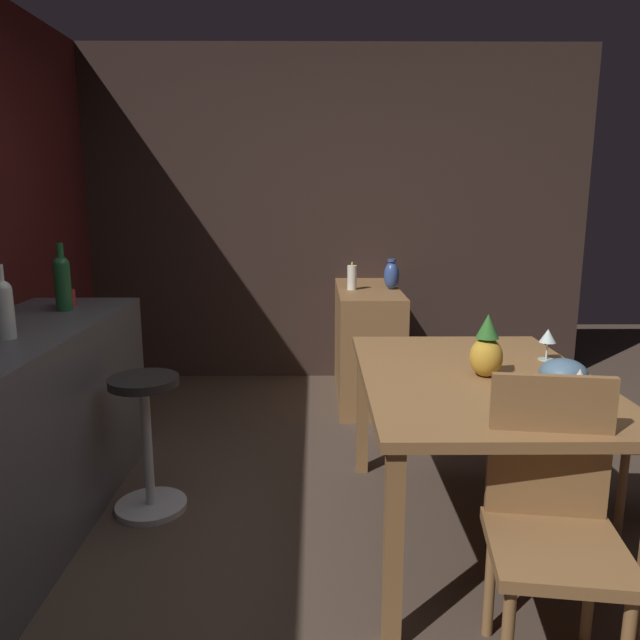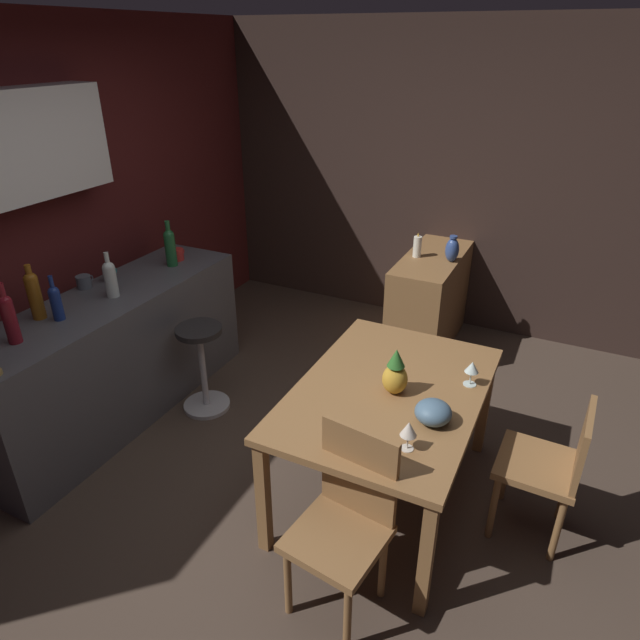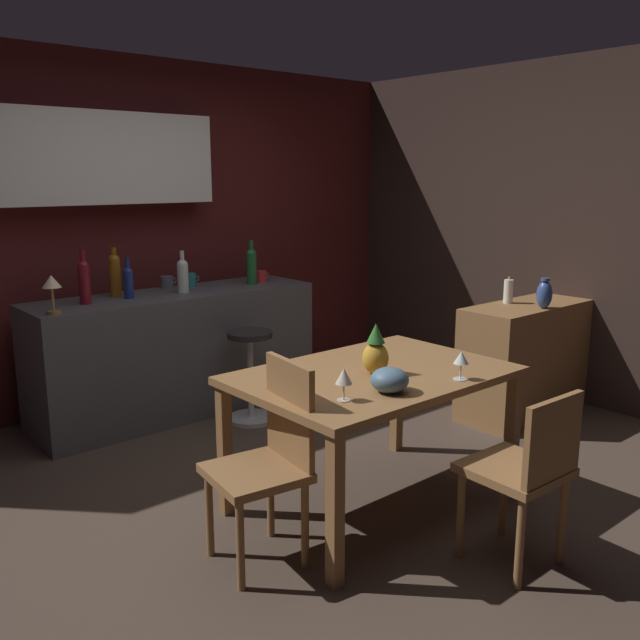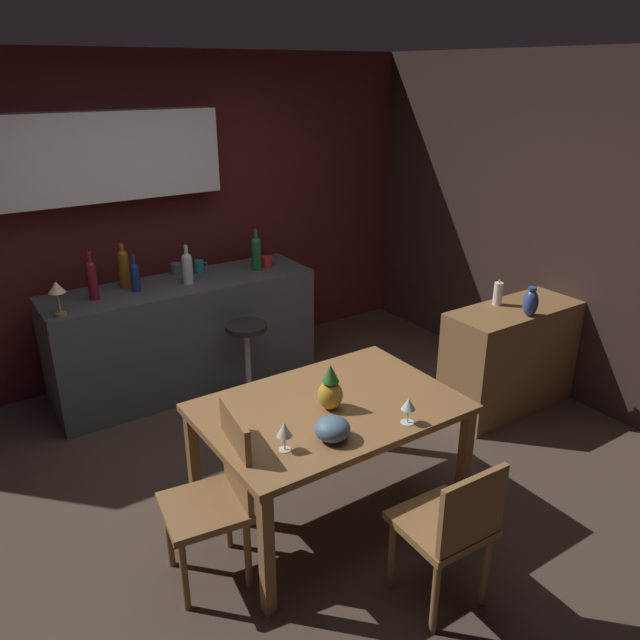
{
  "view_description": "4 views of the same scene",
  "coord_description": "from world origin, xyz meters",
  "px_view_note": "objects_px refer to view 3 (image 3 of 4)",
  "views": [
    {
      "loc": [
        -1.32,
        -2.44,
        2.43
      ],
      "look_at": [
        0.89,
        0.44,
        0.85
      ],
      "focal_mm": 30.47,
      "sensor_mm": 36.0,
      "label": 1
    },
    {
      "loc": [
        -0.59,
        -3.26,
        2.55
      ],
      "look_at": [
        0.82,
        0.46,
        0.98
      ],
      "focal_mm": 40.79,
      "sensor_mm": 36.0,
      "label": 2
    },
    {
      "loc": [
        -0.06,
        -3.03,
        2.34
      ],
      "look_at": [
        0.87,
        0.41,
        0.87
      ],
      "focal_mm": 41.83,
      "sensor_mm": 36.0,
      "label": 3
    },
    {
      "loc": [
        2.27,
        -2.92,
        2.35
      ],
      "look_at": [
        0.97,
        0.54,
        0.89
      ],
      "focal_mm": 32.0,
      "sensor_mm": 36.0,
      "label": 4
    }
  ],
  "objects_px": {
    "dining_table": "(146,453)",
    "cup_white": "(75,275)",
    "pineapple_centerpiece": "(158,410)",
    "cup_teal": "(174,260)",
    "sideboard_cabinet": "(562,437)",
    "fruit_bowl": "(227,410)",
    "counter_lamp": "(106,255)",
    "wine_bottle_cobalt": "(207,244)",
    "wine_glass_left": "(47,415)",
    "wine_bottle_olive": "(262,224)",
    "wine_bottle_ruby": "(39,248)",
    "wine_glass_right": "(113,452)",
    "cup_slate": "(126,256)",
    "bar_stool": "(186,375)",
    "chair_by_doorway": "(195,631)",
    "wine_bottle_clear": "(54,243)",
    "wine_glass_center": "(80,414)",
    "chair_near_window": "(14,512)",
    "pillar_candle_short": "(574,336)",
    "pillar_candle_tall": "(619,334)"
  },
  "relations": [
    {
      "from": "dining_table",
      "to": "cup_white",
      "type": "xyz_separation_m",
      "value": [
        -0.3,
        1.57,
        0.29
      ]
    },
    {
      "from": "pineapple_centerpiece",
      "to": "cup_teal",
      "type": "distance_m",
      "value": 1.73
    },
    {
      "from": "sideboard_cabinet",
      "to": "fruit_bowl",
      "type": "distance_m",
      "value": 1.7
    },
    {
      "from": "counter_lamp",
      "to": "dining_table",
      "type": "bearing_deg",
      "value": -85.73
    },
    {
      "from": "wine_bottle_cobalt",
      "to": "cup_white",
      "type": "distance_m",
      "value": 0.78
    },
    {
      "from": "wine_glass_left",
      "to": "counter_lamp",
      "type": "height_order",
      "value": "counter_lamp"
    },
    {
      "from": "wine_bottle_olive",
      "to": "wine_bottle_ruby",
      "type": "bearing_deg",
      "value": -172.28
    },
    {
      "from": "fruit_bowl",
      "to": "cup_white",
      "type": "distance_m",
      "value": 1.71
    },
    {
      "from": "wine_glass_right",
      "to": "cup_slate",
      "type": "height_order",
      "value": "cup_slate"
    },
    {
      "from": "wine_bottle_ruby",
      "to": "cup_slate",
      "type": "bearing_deg",
      "value": 7.36
    },
    {
      "from": "bar_stool",
      "to": "wine_bottle_olive",
      "type": "relative_size",
      "value": 2.03
    },
    {
      "from": "wine_glass_right",
      "to": "wine_glass_left",
      "type": "bearing_deg",
      "value": 124.97
    },
    {
      "from": "chair_by_doorway",
      "to": "pineapple_centerpiece",
      "type": "distance_m",
      "value": 0.92
    },
    {
      "from": "wine_bottle_cobalt",
      "to": "wine_bottle_clear",
      "type": "bearing_deg",
      "value": 158.74
    },
    {
      "from": "wine_glass_center",
      "to": "wine_bottle_clear",
      "type": "bearing_deg",
      "value": 95.59
    },
    {
      "from": "wine_bottle_clear",
      "to": "counter_lamp",
      "type": "distance_m",
      "value": 0.45
    },
    {
      "from": "fruit_bowl",
      "to": "cup_teal",
      "type": "relative_size",
      "value": 2.14
    },
    {
      "from": "wine_glass_center",
      "to": "cup_teal",
      "type": "relative_size",
      "value": 1.41
    },
    {
      "from": "wine_bottle_olive",
      "to": "wine_glass_center",
      "type": "bearing_deg",
      "value": -120.08
    },
    {
      "from": "sideboard_cabinet",
      "to": "cup_white",
      "type": "relative_size",
      "value": 9.83
    },
    {
      "from": "wine_bottle_olive",
      "to": "cup_teal",
      "type": "height_order",
      "value": "wine_bottle_olive"
    },
    {
      "from": "chair_near_window",
      "to": "chair_by_doorway",
      "type": "bearing_deg",
      "value": -51.69
    },
    {
      "from": "wine_bottle_olive",
      "to": "wine_bottle_clear",
      "type": "height_order",
      "value": "wine_bottle_olive"
    },
    {
      "from": "chair_near_window",
      "to": "wine_bottle_olive",
      "type": "height_order",
      "value": "wine_bottle_olive"
    },
    {
      "from": "chair_by_doorway",
      "to": "wine_bottle_cobalt",
      "type": "xyz_separation_m",
      "value": [
        0.37,
        2.39,
        0.59
      ]
    },
    {
      "from": "sideboard_cabinet",
      "to": "cup_teal",
      "type": "height_order",
      "value": "cup_teal"
    },
    {
      "from": "counter_lamp",
      "to": "pillar_candle_short",
      "type": "distance_m",
      "value": 2.6
    },
    {
      "from": "wine_bottle_clear",
      "to": "chair_by_doorway",
      "type": "bearing_deg",
      "value": -79.25
    },
    {
      "from": "chair_by_doorway",
      "to": "pineapple_centerpiece",
      "type": "bearing_deg",
      "value": 92.29
    },
    {
      "from": "wine_glass_left",
      "to": "wine_bottle_ruby",
      "type": "xyz_separation_m",
      "value": [
        -0.13,
        1.69,
        0.22
      ]
    },
    {
      "from": "cup_teal",
      "to": "chair_near_window",
      "type": "bearing_deg",
      "value": -114.85
    },
    {
      "from": "chair_by_doorway",
      "to": "pineapple_centerpiece",
      "type": "height_order",
      "value": "pineapple_centerpiece"
    },
    {
      "from": "wine_bottle_cobalt",
      "to": "pillar_candle_short",
      "type": "distance_m",
      "value": 2.13
    },
    {
      "from": "wine_glass_right",
      "to": "cup_slate",
      "type": "xyz_separation_m",
      "value": [
        0.11,
        2.12,
        0.1
      ]
    },
    {
      "from": "dining_table",
      "to": "pineapple_centerpiece",
      "type": "relative_size",
      "value": 4.5
    },
    {
      "from": "bar_stool",
      "to": "wine_glass_right",
      "type": "xyz_separation_m",
      "value": [
        -0.39,
        -1.54,
        0.48
      ]
    },
    {
      "from": "cup_teal",
      "to": "counter_lamp",
      "type": "height_order",
      "value": "counter_lamp"
    },
    {
      "from": "chair_near_window",
      "to": "wine_bottle_olive",
      "type": "distance_m",
      "value": 2.52
    },
    {
      "from": "wine_glass_left",
      "to": "wine_bottle_clear",
      "type": "height_order",
      "value": "wine_bottle_clear"
    },
    {
      "from": "wine_bottle_ruby",
      "to": "wine_bottle_olive",
      "type": "bearing_deg",
      "value": 7.72
    },
    {
      "from": "chair_near_window",
      "to": "cup_slate",
      "type": "bearing_deg",
      "value": 74.37
    },
    {
      "from": "wine_bottle_cobalt",
      "to": "wine_bottle_ruby",
      "type": "height_order",
      "value": "wine_bottle_cobalt"
    },
    {
      "from": "sideboard_cabinet",
      "to": "cup_slate",
      "type": "relative_size",
      "value": 8.86
    },
    {
      "from": "cup_teal",
      "to": "bar_stool",
      "type": "bearing_deg",
      "value": -91.17
    },
    {
      "from": "chair_near_window",
      "to": "pillar_candle_short",
      "type": "xyz_separation_m",
      "value": [
        2.61,
        0.2,
        0.39
      ]
    },
    {
      "from": "wine_glass_left",
      "to": "pineapple_centerpiece",
      "type": "bearing_deg",
      "value": -12.91
    },
    {
      "from": "wine_bottle_ruby",
      "to": "cup_white",
      "type": "relative_size",
      "value": 3.19
    },
    {
      "from": "wine_glass_left",
      "to": "pillar_candle_tall",
      "type": "bearing_deg",
      "value": -0.3
    },
    {
      "from": "dining_table",
      "to": "fruit_bowl",
      "type": "height_order",
      "value": "fruit_bowl"
    },
    {
      "from": "wine_bottle_olive",
      "to": "wine_bottle_ruby",
      "type": "relative_size",
      "value": 0.96
    }
  ]
}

